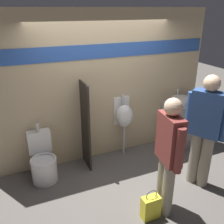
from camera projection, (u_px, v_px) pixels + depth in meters
ground_plane at (116, 169)px, 4.50m from camera, size 16.00×16.00×0.00m
display_wall at (103, 88)px, 4.48m from camera, size 4.21×0.07×2.70m
sink_counter at (182, 124)px, 5.19m from camera, size 0.80×0.53×0.92m
sink_basin at (181, 100)px, 5.02m from camera, size 0.39×0.39×0.25m
cell_phone at (178, 106)px, 4.83m from camera, size 0.07×0.14×0.01m
divider_near_counter at (86, 126)px, 4.34m from camera, size 0.03×0.45×1.57m
urinal_near_counter at (124, 116)px, 4.70m from camera, size 0.33×0.28×1.20m
toilet at (43, 162)px, 4.15m from camera, size 0.43×0.59×0.94m
person_in_vest at (205, 128)px, 3.77m from camera, size 0.40×0.57×1.83m
person_with_lanyard at (168, 153)px, 3.25m from camera, size 0.25×0.59×1.70m
shopping_bag at (151, 207)px, 3.40m from camera, size 0.25×0.14×0.46m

